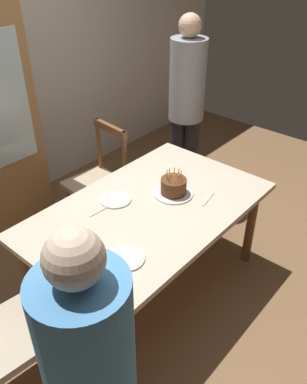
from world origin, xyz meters
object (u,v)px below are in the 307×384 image
(plate_near_celebrant, at_px, (126,258))
(person_guest, at_px, (186,102))
(dining_table, at_px, (149,217))
(chair_spindle_back, at_px, (98,183))
(birthday_cake, at_px, (174,187))
(plate_far_side, at_px, (115,199))

(plate_near_celebrant, xyz_separation_m, person_guest, (1.63, 0.80, 0.26))
(dining_table, height_order, person_guest, person_guest)
(plate_near_celebrant, xyz_separation_m, chair_spindle_back, (0.74, 1.06, -0.28))
(dining_table, bearing_deg, birthday_cake, -5.71)
(dining_table, distance_m, plate_far_side, 0.26)
(plate_far_side, bearing_deg, birthday_cake, -38.51)
(plate_near_celebrant, height_order, person_guest, person_guest)
(dining_table, xyz_separation_m, person_guest, (1.17, 0.57, 0.34))
(dining_table, bearing_deg, person_guest, 25.97)
(birthday_cake, xyz_separation_m, plate_near_celebrant, (-0.70, -0.21, -0.05))
(birthday_cake, xyz_separation_m, person_guest, (0.93, 0.59, 0.21))
(dining_table, distance_m, person_guest, 1.34)
(dining_table, relative_size, plate_near_celebrant, 7.63)
(plate_near_celebrant, bearing_deg, birthday_cake, 16.59)
(dining_table, distance_m, birthday_cake, 0.27)
(dining_table, height_order, chair_spindle_back, chair_spindle_back)
(plate_near_celebrant, height_order, plate_far_side, same)
(birthday_cake, relative_size, plate_near_celebrant, 1.27)
(birthday_cake, bearing_deg, dining_table, 174.29)
(chair_spindle_back, xyz_separation_m, person_guest, (0.89, -0.26, 0.54))
(birthday_cake, height_order, plate_far_side, birthday_cake)
(plate_far_side, distance_m, chair_spindle_back, 0.76)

